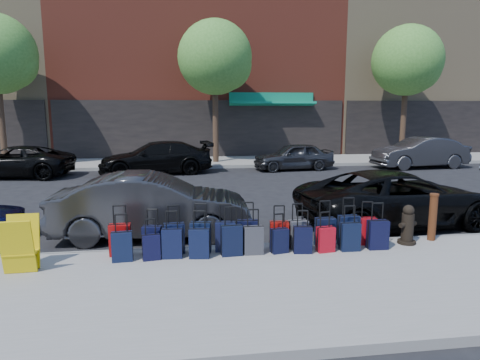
{
  "coord_description": "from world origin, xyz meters",
  "views": [
    {
      "loc": [
        -1.38,
        -13.02,
        3.0
      ],
      "look_at": [
        0.24,
        -1.5,
        1.02
      ],
      "focal_mm": 32.0,
      "sensor_mm": 36.0,
      "label": 1
    }
  ],
  "objects": [
    {
      "name": "ground",
      "position": [
        0.0,
        0.0,
        0.0
      ],
      "size": [
        120.0,
        120.0,
        0.0
      ],
      "primitive_type": "plane",
      "color": "black",
      "rests_on": "ground"
    },
    {
      "name": "sidewalk_near",
      "position": [
        0.0,
        -6.5,
        0.07
      ],
      "size": [
        60.0,
        4.0,
        0.15
      ],
      "primitive_type": "cube",
      "color": "gray",
      "rests_on": "ground"
    },
    {
      "name": "sidewalk_far",
      "position": [
        0.0,
        10.0,
        0.07
      ],
      "size": [
        60.0,
        4.0,
        0.15
      ],
      "primitive_type": "cube",
      "color": "gray",
      "rests_on": "ground"
    },
    {
      "name": "curb_near",
      "position": [
        0.0,
        -4.48,
        0.07
      ],
      "size": [
        60.0,
        0.08,
        0.15
      ],
      "primitive_type": "cube",
      "color": "gray",
      "rests_on": "ground"
    },
    {
      "name": "curb_far",
      "position": [
        0.0,
        7.98,
        0.07
      ],
      "size": [
        60.0,
        0.08,
        0.15
      ],
      "primitive_type": "cube",
      "color": "gray",
      "rests_on": "ground"
    },
    {
      "name": "building_center",
      "position": [
        0.0,
        17.99,
        9.98
      ],
      "size": [
        17.0,
        12.85,
        20.0
      ],
      "color": "maroon",
      "rests_on": "ground"
    },
    {
      "name": "building_right",
      "position": [
        16.0,
        17.99,
        8.98
      ],
      "size": [
        15.0,
        12.12,
        18.0
      ],
      "color": "#917C59",
      "rests_on": "ground"
    },
    {
      "name": "tree_center",
      "position": [
        0.64,
        9.5,
        5.41
      ],
      "size": [
        3.8,
        3.8,
        7.27
      ],
      "color": "black",
      "rests_on": "sidewalk_far"
    },
    {
      "name": "tree_right",
      "position": [
        11.14,
        9.5,
        5.41
      ],
      "size": [
        3.8,
        3.8,
        7.27
      ],
      "color": "black",
      "rests_on": "sidewalk_far"
    },
    {
      "name": "suitcase_front_0",
      "position": [
        -2.57,
        -4.79,
        0.46
      ],
      "size": [
        0.41,
        0.23,
        0.99
      ],
      "rotation": [
        0.0,
        0.0,
        0.02
      ],
      "color": "maroon",
      "rests_on": "sidewalk_near"
    },
    {
      "name": "suitcase_front_1",
      "position": [
        -1.96,
        -4.78,
        0.43
      ],
      "size": [
        0.4,
        0.27,
        0.89
      ],
      "rotation": [
        0.0,
        0.0,
        -0.18
      ],
      "color": "black",
      "rests_on": "sidewalk_near"
    },
    {
      "name": "suitcase_front_2",
      "position": [
        -1.53,
        -4.82,
        0.45
      ],
      "size": [
        0.41,
        0.25,
        0.96
      ],
      "rotation": [
        0.0,
        0.0,
        0.08
      ],
      "color": "black",
      "rests_on": "sidewalk_near"
    },
    {
      "name": "suitcase_front_3",
      "position": [
        -1.02,
        -4.84,
        0.46
      ],
      "size": [
        0.44,
        0.29,
        0.98
      ],
      "rotation": [
        0.0,
        0.0,
        -0.17
      ],
      "color": "black",
      "rests_on": "sidewalk_near"
    },
    {
      "name": "suitcase_front_4",
      "position": [
        -0.52,
        -4.84,
        0.45
      ],
      "size": [
        0.43,
        0.28,
        0.96
      ],
      "rotation": [
        0.0,
        0.0,
        -0.17
      ],
      "color": "black",
      "rests_on": "sidewalk_near"
    },
    {
      "name": "suitcase_front_5",
      "position": [
        -0.08,
        -4.83,
        0.46
      ],
      "size": [
        0.43,
        0.28,
        0.98
      ],
      "rotation": [
        0.0,
        0.0,
        -0.14
      ],
      "color": "black",
      "rests_on": "sidewalk_near"
    },
    {
      "name": "suitcase_front_6",
      "position": [
        0.58,
        -4.83,
        0.43
      ],
      "size": [
        0.39,
        0.24,
        0.9
      ],
      "rotation": [
        0.0,
        0.0,
        -0.11
      ],
      "color": "maroon",
      "rests_on": "sidewalk_near"
    },
    {
      "name": "suitcase_front_7",
      "position": [
        0.97,
        -4.83,
        0.44
      ],
      "size": [
        0.4,
        0.25,
        0.92
      ],
      "rotation": [
        0.0,
        0.0,
        0.12
      ],
      "color": "#424348",
      "rests_on": "sidewalk_near"
    },
    {
      "name": "suitcase_front_8",
      "position": [
        1.56,
        -4.81,
        0.45
      ],
      "size": [
        0.4,
        0.23,
        0.96
      ],
      "rotation": [
        0.0,
        0.0,
        0.03
      ],
      "color": "black",
      "rests_on": "sidewalk_near"
    },
    {
      "name": "suitcase_front_9",
      "position": [
        2.06,
        -4.82,
        0.46
      ],
      "size": [
        0.42,
        0.24,
        1.0
      ],
      "rotation": [
        0.0,
        0.0,
        -0.02
      ],
      "color": "black",
      "rests_on": "sidewalk_near"
    },
    {
      "name": "suitcase_front_10",
      "position": [
        2.47,
        -4.82,
        0.44
      ],
      "size": [
        0.4,
        0.26,
        0.91
      ],
      "rotation": [
        0.0,
        0.0,
        -0.15
      ],
      "color": "#AA0A13",
      "rests_on": "sidewalk_near"
    },
    {
      "name": "suitcase_back_0",
      "position": [
        -2.5,
        -5.12,
        0.43
      ],
      "size": [
        0.39,
        0.25,
        0.9
      ],
      "rotation": [
        0.0,
        0.0,
        0.08
      ],
      "color": "black",
      "rests_on": "sidewalk_near"
    },
    {
      "name": "suitcase_back_1",
      "position": [
        -1.96,
        -5.13,
        0.4
      ],
      "size": [
        0.35,
        0.24,
        0.78
      ],
      "rotation": [
        0.0,
        0.0,
        0.15
      ],
      "color": "black",
      "rests_on": "sidewalk_near"
    },
    {
      "name": "suitcase_back_2",
      "position": [
        -1.57,
        -5.08,
        0.43
      ],
      "size": [
        0.39,
        0.24,
        0.91
      ],
      "rotation": [
        0.0,
        0.0,
        -0.05
      ],
      "color": "black",
      "rests_on": "sidewalk_near"
    },
    {
      "name": "suitcase_back_3",
      "position": [
        -1.06,
        -5.15,
        0.44
      ],
      "size": [
        0.41,
        0.27,
        0.91
      ],
      "rotation": [
        0.0,
        0.0,
        -0.13
      ],
      "color": "black",
      "rests_on": "sidewalk_near"
    },
    {
      "name": "suitcase_back_4",
      "position": [
        -0.43,
        -5.09,
        0.45
      ],
      "size": [
        0.42,
        0.26,
        0.96
      ],
      "rotation": [
        0.0,
        0.0,
        0.06
      ],
      "color": "black",
      "rests_on": "sidewalk_near"
    },
    {
      "name": "suitcase_back_5",
      "position": [
        0.0,
        -5.08,
        0.43
      ],
      "size": [
        0.38,
        0.22,
        0.89
      ],
      "rotation": [
        0.0,
        0.0,
        -0.01
      ],
      "color": "#343438",
      "rests_on": "sidewalk_near"
    },
    {
      "name": "suitcase_back_6",
      "position": [
        0.53,
        -5.08,
        0.4
      ],
      "size": [
        0.36,
        0.25,
        0.79
      ],
      "rotation": [
        0.0,
        0.0,
        0.2
      ],
      "color": "black",
      "rests_on": "sidewalk_near"
    },
    {
      "name": "suitcase_back_7",
      "position": [
        0.98,
        -5.15,
        0.42
      ],
      "size": [
        0.38,
        0.25,
        0.85
      ],
      "rotation": [
        0.0,
        0.0,
        -0.14
      ],
      "color": "black",
      "rests_on": "sidewalk_near"
    },
    {
      "name": "suitcase_back_8",
      "position": [
        1.45,
        -5.15,
        0.4
      ],
      "size": [
        0.36,
        0.24,
        0.81
      ],
      "rotation": [
        0.0,
        0.0,
        0.13
      ],
      "color": "#A50A17",
      "rests_on": "sidewalk_near"
    },
    {
      "name": "suitcase_back_9",
      "position": [
        1.96,
        -5.14,
        0.44
      ],
      "size": [
        0.39,
        0.23,
        0.91
      ],
      "rotation": [
        0.0,
        0.0,
        -0.02
      ],
      "color": "black",
      "rests_on": "sidewalk_near"
    },
    {
      "name": "suitcase_back_10",
      "position": [
        2.56,
        -5.13,
        0.45
      ],
      "size": [
        0.41,
        0.24,
        0.95
      ],
      "rotation": [
        0.0,
        0.0,
        -0.03
      ],
      "color": "black",
      "rests_on": "sidewalk_near"
    },
    {
      "name": "fire_hydrant",
      "position": [
        3.33,
        -4.9,
        0.53
      ],
      "size": [
        0.43,
        0.38,
        0.84
      ],
      "rotation": [
        0.0,
        0.0,
        0.33
      ],
      "color": "black",
      "rests_on": "sidewalk_near"
    },
    {
      "name": "bollard",
      "position": [
        3.99,
        -4.74,
        0.68
      ],
      "size": [
        0.19,
        0.19,
        1.03
      ],
      "color": "#38190C",
      "rests_on": "sidewalk_near"
    },
    {
      "name": "display_rack",
      "position": [
        -4.18,
        -5.41,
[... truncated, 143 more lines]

